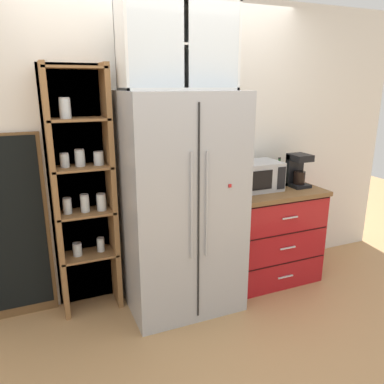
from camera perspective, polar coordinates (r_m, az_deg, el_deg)
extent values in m
plane|color=tan|center=(3.43, -1.62, -16.15)|extent=(10.71, 10.71, 0.00)
cube|color=silver|center=(3.32, -4.34, 6.44)|extent=(5.01, 0.10, 2.55)
cube|color=#ADAFB5|center=(3.05, -1.73, -1.82)|extent=(0.91, 0.71, 1.79)
cube|color=black|center=(2.74, 1.01, -3.93)|extent=(0.01, 0.01, 1.64)
cylinder|color=#ADAFB5|center=(2.67, -0.06, -2.38)|extent=(0.02, 0.02, 0.80)
cylinder|color=#ADAFB5|center=(2.72, 2.27, -2.06)|extent=(0.02, 0.02, 0.80)
cube|color=red|center=(2.78, 5.81, 0.95)|extent=(0.02, 0.01, 0.02)
cube|color=brown|center=(3.20, -16.46, 0.27)|extent=(0.51, 0.04, 1.99)
cube|color=olive|center=(3.05, -20.11, -0.87)|extent=(0.04, 0.26, 1.99)
cube|color=olive|center=(3.09, -12.17, 0.01)|extent=(0.04, 0.26, 1.99)
cube|color=olive|center=(3.24, -15.40, -9.19)|extent=(0.45, 0.26, 0.02)
cylinder|color=silver|center=(3.21, -17.06, -8.44)|extent=(0.07, 0.07, 0.10)
cylinder|color=#B77A38|center=(3.22, -17.04, -8.68)|extent=(0.06, 0.06, 0.07)
cylinder|color=#B2B2B7|center=(3.19, -17.14, -7.56)|extent=(0.07, 0.07, 0.01)
cylinder|color=silver|center=(3.24, -13.72, -7.86)|extent=(0.06, 0.06, 0.11)
cylinder|color=brown|center=(3.24, -13.70, -8.12)|extent=(0.05, 0.05, 0.07)
cylinder|color=#B2B2B7|center=(3.21, -13.79, -6.90)|extent=(0.06, 0.06, 0.01)
cube|color=olive|center=(3.10, -15.90, -3.04)|extent=(0.45, 0.26, 0.02)
cylinder|color=silver|center=(3.08, -18.45, -2.11)|extent=(0.07, 0.07, 0.12)
cylinder|color=#CCB78C|center=(3.08, -18.42, -2.41)|extent=(0.06, 0.06, 0.08)
cylinder|color=#B2B2B7|center=(3.06, -18.55, -0.98)|extent=(0.06, 0.06, 0.01)
cylinder|color=silver|center=(3.07, -16.00, -1.74)|extent=(0.07, 0.07, 0.13)
cylinder|color=white|center=(3.08, -15.97, -2.09)|extent=(0.06, 0.06, 0.09)
cylinder|color=#B2B2B7|center=(3.05, -16.10, -0.44)|extent=(0.06, 0.06, 0.01)
cylinder|color=silver|center=(3.08, -13.62, -1.59)|extent=(0.07, 0.07, 0.13)
cylinder|color=beige|center=(3.09, -13.60, -1.92)|extent=(0.06, 0.06, 0.09)
cylinder|color=#B2B2B7|center=(3.06, -13.71, -0.36)|extent=(0.07, 0.07, 0.01)
cube|color=olive|center=(3.01, -16.43, 3.59)|extent=(0.45, 0.26, 0.02)
cylinder|color=silver|center=(3.00, -18.82, 4.51)|extent=(0.07, 0.07, 0.10)
cylinder|color=#382316|center=(3.01, -18.79, 4.23)|extent=(0.06, 0.06, 0.07)
cylinder|color=#B2B2B7|center=(2.99, -18.91, 5.55)|extent=(0.06, 0.06, 0.01)
cylinder|color=silver|center=(3.01, -16.70, 4.91)|extent=(0.08, 0.08, 0.12)
cylinder|color=#2D2D2D|center=(3.01, -16.67, 4.57)|extent=(0.07, 0.07, 0.08)
cylinder|color=#B2B2B7|center=(3.00, -16.80, 6.16)|extent=(0.07, 0.07, 0.01)
cylinder|color=silver|center=(3.02, -14.03, 4.91)|extent=(0.08, 0.08, 0.10)
cylinder|color=#E0C67F|center=(3.02, -14.01, 4.64)|extent=(0.07, 0.07, 0.07)
cylinder|color=#B2B2B7|center=(3.01, -14.10, 5.93)|extent=(0.07, 0.07, 0.01)
cube|color=olive|center=(2.96, -17.00, 10.55)|extent=(0.45, 0.26, 0.02)
cylinder|color=silver|center=(2.92, -18.77, 11.90)|extent=(0.08, 0.08, 0.14)
cylinder|color=white|center=(2.92, -18.73, 11.49)|extent=(0.07, 0.07, 0.09)
cylinder|color=#B2B2B7|center=(2.92, -18.90, 13.38)|extent=(0.08, 0.08, 0.01)
cube|color=olive|center=(2.95, -17.60, 17.66)|extent=(0.45, 0.26, 0.02)
cube|color=#A8161C|center=(3.69, 11.63, -6.60)|extent=(0.88, 0.56, 0.86)
cube|color=brown|center=(3.54, 12.03, 0.12)|extent=(0.91, 0.59, 0.04)
cube|color=black|center=(3.54, 14.13, -10.48)|extent=(0.86, 0.00, 0.01)
cube|color=silver|center=(3.60, 14.07, -12.42)|extent=(0.16, 0.01, 0.01)
cube|color=black|center=(3.43, 14.46, -6.20)|extent=(0.86, 0.00, 0.01)
cube|color=silver|center=(3.47, 14.39, -8.26)|extent=(0.16, 0.01, 0.01)
cube|color=black|center=(3.33, 14.79, -1.64)|extent=(0.86, 0.00, 0.01)
cube|color=silver|center=(3.37, 14.73, -3.82)|extent=(0.16, 0.01, 0.01)
cube|color=#ADAFB5|center=(3.46, 9.60, 2.44)|extent=(0.44, 0.32, 0.26)
cube|color=black|center=(3.29, 10.24, 1.73)|extent=(0.26, 0.01, 0.17)
cube|color=black|center=(3.42, 13.47, 2.08)|extent=(0.08, 0.01, 0.20)
cube|color=black|center=(3.68, 15.82, 1.03)|extent=(0.17, 0.20, 0.03)
cube|color=black|center=(3.70, 15.30, 3.31)|extent=(0.17, 0.06, 0.30)
cube|color=black|center=(3.62, 16.13, 5.08)|extent=(0.17, 0.20, 0.06)
cylinder|color=black|center=(3.66, 16.00, 2.13)|extent=(0.11, 0.11, 0.12)
cylinder|color=silver|center=(3.54, 11.91, 1.15)|extent=(0.09, 0.09, 0.08)
torus|color=silver|center=(3.57, 12.66, 1.30)|extent=(0.05, 0.01, 0.05)
cylinder|color=#2D2D33|center=(3.48, 12.66, 0.95)|extent=(0.08, 0.08, 0.10)
torus|color=#2D2D33|center=(3.50, 13.35, 1.11)|extent=(0.05, 0.01, 0.05)
cylinder|color=#285B33|center=(3.66, 13.03, 2.45)|extent=(0.06, 0.06, 0.19)
cone|color=#285B33|center=(3.64, 13.13, 3.98)|extent=(0.06, 0.06, 0.04)
cylinder|color=#285B33|center=(3.64, 13.16, 4.44)|extent=(0.02, 0.02, 0.07)
cylinder|color=black|center=(3.63, 13.20, 5.06)|extent=(0.02, 0.02, 0.01)
cube|color=silver|center=(3.07, -3.18, 21.15)|extent=(0.87, 0.02, 0.63)
cube|color=silver|center=(2.92, -2.03, 15.42)|extent=(0.87, 0.32, 0.02)
cube|color=silver|center=(2.81, -10.81, 21.39)|extent=(0.02, 0.32, 0.63)
cube|color=silver|center=(3.11, 5.74, 21.03)|extent=(0.02, 0.32, 0.63)
cube|color=silver|center=(2.93, -2.10, 21.41)|extent=(0.84, 0.30, 0.02)
cube|color=silver|center=(2.71, -5.44, 21.78)|extent=(0.40, 0.01, 0.59)
cube|color=silver|center=(2.88, 3.43, 21.49)|extent=(0.40, 0.01, 0.59)
cylinder|color=silver|center=(2.82, -8.02, 15.50)|extent=(0.05, 0.05, 0.00)
cylinder|color=silver|center=(2.82, -8.04, 16.17)|extent=(0.01, 0.01, 0.07)
cone|color=silver|center=(2.82, -8.09, 17.38)|extent=(0.06, 0.06, 0.05)
cylinder|color=silver|center=(2.92, -2.04, 15.65)|extent=(0.05, 0.05, 0.00)
cylinder|color=silver|center=(2.92, -2.04, 16.30)|extent=(0.01, 0.01, 0.07)
cone|color=silver|center=(2.92, -2.05, 17.48)|extent=(0.06, 0.06, 0.05)
cylinder|color=silver|center=(3.04, 3.52, 15.65)|extent=(0.05, 0.05, 0.00)
cylinder|color=silver|center=(3.04, 3.53, 16.27)|extent=(0.01, 0.01, 0.07)
cone|color=silver|center=(3.04, 3.55, 17.40)|extent=(0.06, 0.06, 0.05)
cylinder|color=white|center=(2.85, -7.39, 22.26)|extent=(0.06, 0.06, 0.07)
cylinder|color=white|center=(2.94, -2.10, 22.19)|extent=(0.06, 0.06, 0.07)
cylinder|color=white|center=(3.04, 2.85, 21.98)|extent=(0.06, 0.06, 0.07)
cube|color=brown|center=(3.23, -26.20, -5.25)|extent=(0.60, 0.04, 1.49)
cube|color=black|center=(3.20, -26.28, -4.87)|extent=(0.54, 0.01, 1.39)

